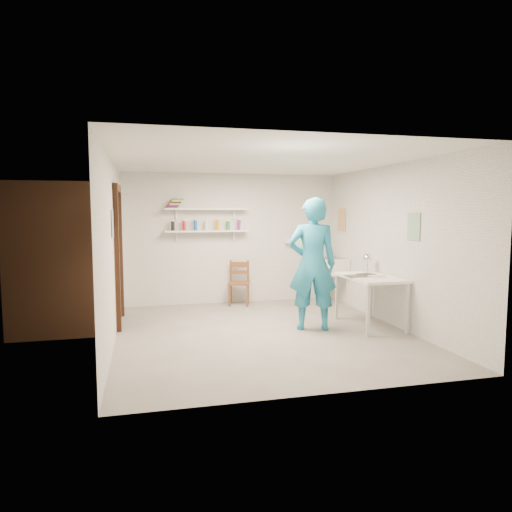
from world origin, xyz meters
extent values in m
cube|color=slate|center=(0.00, 0.00, -0.01)|extent=(4.00, 4.50, 0.02)
cube|color=silver|center=(0.00, 0.00, 2.41)|extent=(4.00, 4.50, 0.02)
cube|color=silver|center=(0.00, 2.26, 1.20)|extent=(4.00, 0.02, 2.40)
cube|color=silver|center=(0.00, -2.26, 1.20)|extent=(4.00, 0.02, 2.40)
cube|color=silver|center=(-2.01, 0.00, 1.20)|extent=(0.02, 4.50, 2.40)
cube|color=silver|center=(2.01, 0.00, 1.20)|extent=(0.02, 4.50, 2.40)
cube|color=black|center=(-1.99, 1.05, 1.00)|extent=(0.02, 0.90, 2.00)
cube|color=brown|center=(-2.70, 1.05, 1.05)|extent=(1.40, 1.50, 2.10)
cube|color=brown|center=(-1.97, 1.05, 2.05)|extent=(0.06, 1.05, 0.10)
cube|color=brown|center=(-1.97, 0.55, 1.00)|extent=(0.06, 0.10, 2.00)
cube|color=brown|center=(-1.97, 1.55, 1.00)|extent=(0.06, 0.10, 2.00)
cube|color=white|center=(-0.50, 2.13, 1.35)|extent=(1.50, 0.22, 0.03)
cube|color=white|center=(-0.50, 2.13, 1.75)|extent=(1.50, 0.22, 0.03)
cube|color=white|center=(1.35, 2.17, 1.12)|extent=(0.70, 0.14, 0.03)
cube|color=#334C7F|center=(-1.99, 0.05, 1.55)|extent=(0.01, 0.28, 0.36)
cube|color=#995933|center=(1.99, 1.80, 1.55)|extent=(0.01, 0.34, 0.42)
cube|color=#3F724C|center=(1.99, -0.55, 1.50)|extent=(0.01, 0.30, 0.38)
cube|color=white|center=(1.75, 1.70, 0.70)|extent=(0.48, 0.60, 0.30)
imported|color=teal|center=(0.74, 0.02, 0.95)|extent=(0.78, 0.61, 1.90)
cylinder|color=#C9B289|center=(0.69, 0.23, 1.27)|extent=(0.34, 0.12, 0.34)
cube|color=brown|center=(0.06, 1.95, 0.41)|extent=(0.46, 0.45, 0.81)
cube|color=white|center=(1.64, -0.02, 0.38)|extent=(0.68, 1.13, 0.75)
sphere|color=silver|center=(1.83, 0.43, 0.97)|extent=(0.14, 0.14, 0.14)
cylinder|color=black|center=(-1.10, 2.13, 1.45)|extent=(0.06, 0.06, 0.17)
cylinder|color=red|center=(-0.90, 2.13, 1.45)|extent=(0.06, 0.06, 0.17)
cylinder|color=blue|center=(-0.70, 2.13, 1.45)|extent=(0.06, 0.06, 0.17)
cylinder|color=white|center=(-0.50, 2.13, 1.45)|extent=(0.06, 0.06, 0.17)
cylinder|color=orange|center=(-0.30, 2.13, 1.45)|extent=(0.06, 0.06, 0.17)
cylinder|color=#268C3F|center=(-0.10, 2.13, 1.45)|extent=(0.06, 0.06, 0.17)
cylinder|color=#8C268C|center=(0.10, 2.13, 1.45)|extent=(0.06, 0.06, 0.17)
cube|color=red|center=(-1.10, 2.13, 1.78)|extent=(0.18, 0.14, 0.03)
cube|color=#1933A5|center=(-1.08, 2.13, 1.81)|extent=(0.18, 0.14, 0.03)
cube|color=orange|center=(-1.06, 2.13, 1.83)|extent=(0.18, 0.14, 0.03)
cube|color=black|center=(-1.04, 2.13, 1.86)|extent=(0.18, 0.14, 0.03)
cube|color=yellow|center=(-1.02, 2.13, 1.89)|extent=(0.18, 0.14, 0.03)
cube|color=#338C4C|center=(-1.00, 2.13, 1.92)|extent=(0.18, 0.14, 0.03)
cylinder|color=silver|center=(1.14, 2.17, 1.18)|extent=(0.07, 0.07, 0.09)
cylinder|color=#335999|center=(1.28, 2.17, 1.18)|extent=(0.07, 0.07, 0.09)
cylinder|color=orange|center=(1.42, 2.17, 1.18)|extent=(0.07, 0.07, 0.09)
cylinder|color=#999999|center=(1.56, 2.17, 1.18)|extent=(0.07, 0.07, 0.09)
cube|color=silver|center=(1.64, -0.02, 0.75)|extent=(0.30, 0.22, 0.00)
cube|color=#4C4742|center=(1.64, -0.02, 0.76)|extent=(0.30, 0.22, 0.00)
cube|color=beige|center=(1.64, -0.02, 0.76)|extent=(0.30, 0.22, 0.00)
cube|color=#383330|center=(1.64, -0.02, 0.76)|extent=(0.30, 0.22, 0.00)
camera|label=1|loc=(-1.59, -6.10, 1.70)|focal=32.00mm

